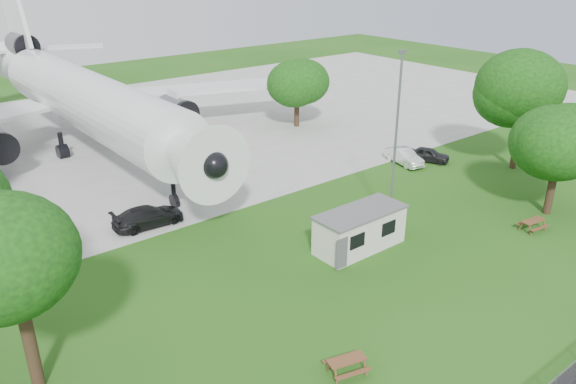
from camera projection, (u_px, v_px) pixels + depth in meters
ground at (373, 308)px, 30.23m from camera, size 160.00×160.00×0.00m
concrete_apron at (101, 140)px, 57.49m from camera, size 120.00×46.00×0.03m
airliner at (82, 96)px, 52.74m from camera, size 46.36×47.73×17.69m
site_cabin at (360, 229)px, 35.94m from camera, size 6.75×2.72×2.62m
picnic_west at (346, 373)px, 25.56m from camera, size 2.13×1.92×0.76m
picnic_east at (532, 230)px, 38.75m from camera, size 1.97×1.71×0.76m
lamp_mast at (395, 144)px, 37.05m from camera, size 0.16×0.16×12.00m
tree_west_small at (12, 262)px, 22.31m from camera, size 6.00×6.00×9.30m
tree_east_front at (560, 146)px, 39.24m from camera, size 7.19×7.19×8.79m
tree_east_back at (525, 92)px, 47.33m from camera, size 7.43×7.43×10.57m
tree_far_apron at (297, 83)px, 60.15m from camera, size 6.70×6.70×8.18m
car_ne_hatch at (429, 155)px, 51.32m from camera, size 3.02×4.02×1.28m
car_ne_sedan at (404, 157)px, 50.65m from camera, size 2.34×4.43×1.39m
car_apron_van at (148, 217)px, 39.06m from camera, size 5.08×2.31×1.44m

